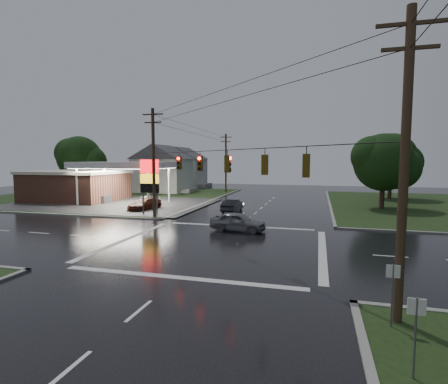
% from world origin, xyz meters
% --- Properties ---
extents(ground, '(120.00, 120.00, 0.00)m').
position_xyz_m(ground, '(0.00, 0.00, 0.00)').
color(ground, black).
rests_on(ground, ground).
extents(grass_nw, '(36.00, 36.00, 0.08)m').
position_xyz_m(grass_nw, '(-26.00, 26.00, 0.04)').
color(grass_nw, black).
rests_on(grass_nw, ground).
extents(gas_station, '(26.20, 18.00, 5.60)m').
position_xyz_m(gas_station, '(-25.68, 19.70, 2.55)').
color(gas_station, '#2D2D2D').
rests_on(gas_station, ground).
extents(pylon_sign, '(2.00, 0.35, 6.00)m').
position_xyz_m(pylon_sign, '(-10.50, 10.50, 4.01)').
color(pylon_sign, '#59595E').
rests_on(pylon_sign, ground).
extents(utility_pole_nw, '(2.20, 0.32, 11.00)m').
position_xyz_m(utility_pole_nw, '(-9.50, 9.50, 5.72)').
color(utility_pole_nw, '#382619').
rests_on(utility_pole_nw, ground).
extents(utility_pole_se, '(2.20, 0.32, 11.00)m').
position_xyz_m(utility_pole_se, '(9.50, -9.50, 5.72)').
color(utility_pole_se, '#382619').
rests_on(utility_pole_se, ground).
extents(utility_pole_n, '(2.20, 0.32, 10.50)m').
position_xyz_m(utility_pole_n, '(-9.50, 38.00, 5.47)').
color(utility_pole_n, '#382619').
rests_on(utility_pole_n, ground).
extents(traffic_signals, '(26.87, 26.87, 1.47)m').
position_xyz_m(traffic_signals, '(0.02, -0.02, 6.48)').
color(traffic_signals, black).
rests_on(traffic_signals, ground).
extents(house_near, '(11.05, 8.48, 8.60)m').
position_xyz_m(house_near, '(-20.95, 36.00, 4.41)').
color(house_near, silver).
rests_on(house_near, ground).
extents(house_far, '(11.05, 8.48, 8.60)m').
position_xyz_m(house_far, '(-21.95, 48.00, 4.41)').
color(house_far, silver).
rests_on(house_far, ground).
extents(tree_nw_behind, '(8.93, 7.60, 10.00)m').
position_xyz_m(tree_nw_behind, '(-33.84, 29.99, 6.18)').
color(tree_nw_behind, black).
rests_on(tree_nw_behind, ground).
extents(tree_ne_near, '(7.99, 6.80, 8.98)m').
position_xyz_m(tree_ne_near, '(14.14, 21.99, 5.56)').
color(tree_ne_near, black).
rests_on(tree_ne_near, ground).
extents(tree_ne_far, '(8.46, 7.20, 9.80)m').
position_xyz_m(tree_ne_far, '(17.15, 33.99, 6.18)').
color(tree_ne_far, black).
rests_on(tree_ne_far, ground).
extents(car_north, '(1.69, 4.42, 1.44)m').
position_xyz_m(car_north, '(-2.71, 15.29, 0.72)').
color(car_north, black).
rests_on(car_north, ground).
extents(car_crossing, '(4.76, 2.26, 1.57)m').
position_xyz_m(car_crossing, '(0.32, 4.95, 0.79)').
color(car_crossing, slate).
rests_on(car_crossing, ground).
extents(car_pump, '(2.94, 5.08, 1.38)m').
position_xyz_m(car_pump, '(-13.00, 14.00, 0.69)').
color(car_pump, '#4D2211').
rests_on(car_pump, ground).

